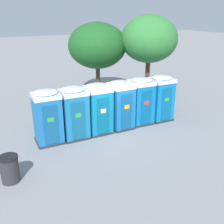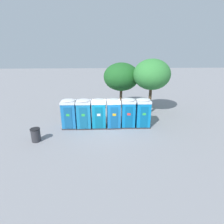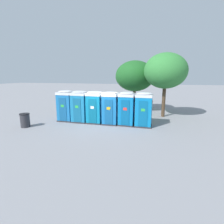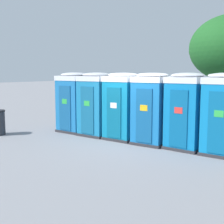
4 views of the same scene
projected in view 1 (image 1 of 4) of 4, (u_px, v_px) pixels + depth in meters
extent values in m
plane|color=gray|center=(113.00, 132.00, 13.54)|extent=(120.00, 120.00, 0.00)
cube|color=#2D2D33|center=(50.00, 141.00, 12.49)|extent=(1.24, 1.22, 0.10)
cube|color=#1B6DB1|center=(48.00, 119.00, 12.10)|extent=(1.18, 1.16, 2.10)
cube|color=#15558A|center=(51.00, 125.00, 11.64)|extent=(0.64, 0.04, 1.85)
cube|color=green|center=(51.00, 120.00, 11.53)|extent=(0.28, 0.01, 0.20)
cube|color=black|center=(59.00, 103.00, 12.09)|extent=(0.03, 0.36, 0.20)
cube|color=silver|center=(45.00, 96.00, 11.69)|extent=(1.22, 1.19, 0.20)
ellipsoid|color=silver|center=(45.00, 92.00, 11.64)|extent=(1.16, 1.13, 0.18)
cube|color=#2D2D33|center=(76.00, 136.00, 12.98)|extent=(1.24, 1.21, 0.10)
cube|color=#1977AC|center=(74.00, 115.00, 12.59)|extent=(1.18, 1.15, 2.10)
cube|color=#135D86|center=(79.00, 121.00, 12.13)|extent=(0.64, 0.04, 1.85)
cube|color=green|center=(78.00, 115.00, 12.02)|extent=(0.28, 0.01, 0.20)
cube|color=black|center=(85.00, 99.00, 12.58)|extent=(0.03, 0.36, 0.20)
cube|color=silver|center=(73.00, 92.00, 12.18)|extent=(1.22, 1.19, 0.20)
ellipsoid|color=silver|center=(73.00, 89.00, 12.13)|extent=(1.16, 1.13, 0.18)
cube|color=#2D2D33|center=(99.00, 131.00, 13.54)|extent=(1.21, 1.21, 0.10)
cube|color=#0D7BA9|center=(98.00, 111.00, 13.14)|extent=(1.15, 1.15, 2.10)
cube|color=#0A6084|center=(103.00, 116.00, 12.68)|extent=(0.63, 0.04, 1.85)
cube|color=white|center=(103.00, 111.00, 12.57)|extent=(0.28, 0.01, 0.20)
cube|color=black|center=(109.00, 95.00, 13.12)|extent=(0.03, 0.36, 0.20)
cube|color=silver|center=(98.00, 89.00, 12.73)|extent=(1.18, 1.19, 0.20)
ellipsoid|color=silver|center=(98.00, 86.00, 12.68)|extent=(1.13, 1.13, 0.18)
cube|color=#2D2D33|center=(121.00, 126.00, 14.05)|extent=(1.19, 1.22, 0.10)
cube|color=#166CB4|center=(121.00, 107.00, 13.66)|extent=(1.13, 1.16, 2.10)
cube|color=#11548C|center=(127.00, 112.00, 13.21)|extent=(0.61, 0.04, 1.85)
cube|color=yellow|center=(127.00, 107.00, 13.09)|extent=(0.28, 0.01, 0.20)
cube|color=black|center=(130.00, 92.00, 13.65)|extent=(0.03, 0.36, 0.20)
cube|color=silver|center=(121.00, 86.00, 13.25)|extent=(1.16, 1.19, 0.20)
ellipsoid|color=silver|center=(121.00, 83.00, 13.19)|extent=(1.11, 1.13, 0.18)
cube|color=#2D2D33|center=(140.00, 122.00, 14.65)|extent=(1.24, 1.26, 0.10)
cube|color=#0D70B4|center=(141.00, 103.00, 14.25)|extent=(1.18, 1.20, 2.10)
cube|color=#0A578D|center=(146.00, 108.00, 13.78)|extent=(0.62, 0.06, 1.85)
cube|color=red|center=(147.00, 103.00, 13.67)|extent=(0.28, 0.02, 0.20)
cube|color=black|center=(150.00, 89.00, 14.21)|extent=(0.04, 0.36, 0.20)
cube|color=silver|center=(142.00, 83.00, 13.84)|extent=(1.22, 1.23, 0.20)
ellipsoid|color=silver|center=(142.00, 80.00, 13.79)|extent=(1.16, 1.17, 0.18)
cube|color=#2D2D33|center=(159.00, 118.00, 15.15)|extent=(1.25, 1.23, 0.10)
cube|color=#0D77BA|center=(160.00, 100.00, 14.75)|extent=(1.19, 1.17, 2.10)
cube|color=#0A5D91|center=(167.00, 104.00, 14.29)|extent=(0.64, 0.05, 1.85)
cube|color=green|center=(167.00, 100.00, 14.18)|extent=(0.28, 0.01, 0.20)
cube|color=black|center=(170.00, 86.00, 14.73)|extent=(0.03, 0.36, 0.20)
cube|color=silver|center=(162.00, 80.00, 14.34)|extent=(1.22, 1.20, 0.20)
ellipsoid|color=silver|center=(162.00, 77.00, 14.29)|extent=(1.17, 1.14, 0.18)
cylinder|color=#4C3826|center=(98.00, 78.00, 18.60)|extent=(0.30, 0.30, 2.80)
ellipsoid|color=#1E5B23|center=(97.00, 46.00, 17.80)|extent=(3.95, 3.95, 3.10)
cylinder|color=#4C3826|center=(147.00, 76.00, 18.19)|extent=(0.31, 0.31, 3.27)
ellipsoid|color=#337F38|center=(149.00, 39.00, 17.30)|extent=(3.75, 3.75, 3.11)
cylinder|color=#2D2D33|center=(10.00, 170.00, 9.44)|extent=(0.66, 0.66, 0.96)
cylinder|color=black|center=(8.00, 157.00, 9.25)|extent=(0.70, 0.70, 0.06)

